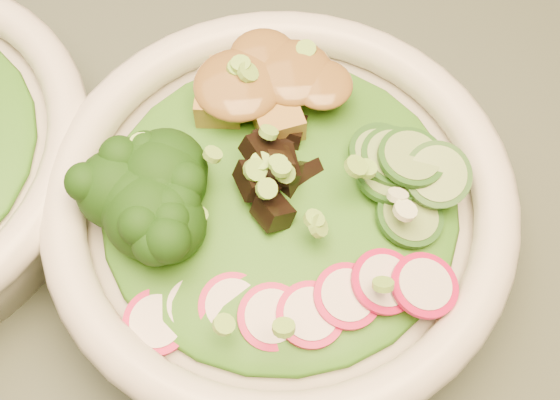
{
  "coord_description": "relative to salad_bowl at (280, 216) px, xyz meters",
  "views": [
    {
      "loc": [
        -0.05,
        -0.04,
        1.2
      ],
      "look_at": [
        -0.03,
        0.17,
        0.81
      ],
      "focal_mm": 50.0,
      "sensor_mm": 36.0,
      "label": 1
    }
  ],
  "objects": [
    {
      "name": "salad_bowl",
      "position": [
        0.0,
        0.0,
        0.0
      ],
      "size": [
        0.27,
        0.27,
        0.07
      ],
      "rotation": [
        0.0,
        0.0,
        0.27
      ],
      "color": "silver",
      "rests_on": "dining_table"
    },
    {
      "name": "broccoli_florets",
      "position": [
        -0.06,
        -0.01,
        0.04
      ],
      "size": [
        0.1,
        0.09,
        0.04
      ],
      "primitive_type": null,
      "rotation": [
        0.0,
        0.0,
        0.27
      ],
      "color": "black",
      "rests_on": "salad_bowl"
    },
    {
      "name": "mushroom_heap",
      "position": [
        -0.0,
        0.01,
        0.04
      ],
      "size": [
        0.09,
        0.09,
        0.04
      ],
      "primitive_type": null,
      "rotation": [
        0.0,
        0.0,
        0.27
      ],
      "color": "black",
      "rests_on": "salad_bowl"
    },
    {
      "name": "cucumber_slices",
      "position": [
        0.07,
        0.01,
        0.03
      ],
      "size": [
        0.09,
        0.09,
        0.04
      ],
      "primitive_type": null,
      "rotation": [
        0.0,
        0.0,
        0.27
      ],
      "color": "#7FA85D",
      "rests_on": "salad_bowl"
    },
    {
      "name": "radish_slices",
      "position": [
        0.01,
        -0.07,
        0.03
      ],
      "size": [
        0.12,
        0.07,
        0.02
      ],
      "primitive_type": null,
      "rotation": [
        0.0,
        0.0,
        0.27
      ],
      "color": "#B80E42",
      "rests_on": "salad_bowl"
    },
    {
      "name": "scallion_garnish",
      "position": [
        -0.0,
        -0.0,
        0.05
      ],
      "size": [
        0.19,
        0.19,
        0.02
      ],
      "primitive_type": null,
      "color": "#7DBD42",
      "rests_on": "salad_bowl"
    },
    {
      "name": "peanut_sauce",
      "position": [
        -0.0,
        0.06,
        0.05
      ],
      "size": [
        0.07,
        0.06,
        0.02
      ],
      "primitive_type": "ellipsoid",
      "color": "brown",
      "rests_on": "tofu_cubes"
    },
    {
      "name": "tofu_cubes",
      "position": [
        -0.0,
        0.06,
        0.03
      ],
      "size": [
        0.1,
        0.08,
        0.04
      ],
      "primitive_type": null,
      "rotation": [
        0.0,
        0.0,
        0.27
      ],
      "color": "#A28036",
      "rests_on": "salad_bowl"
    },
    {
      "name": "lettuce_bed",
      "position": [
        0.0,
        -0.0,
        0.02
      ],
      "size": [
        0.21,
        0.21,
        0.02
      ],
      "primitive_type": "ellipsoid",
      "color": "#285E13",
      "rests_on": "salad_bowl"
    }
  ]
}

